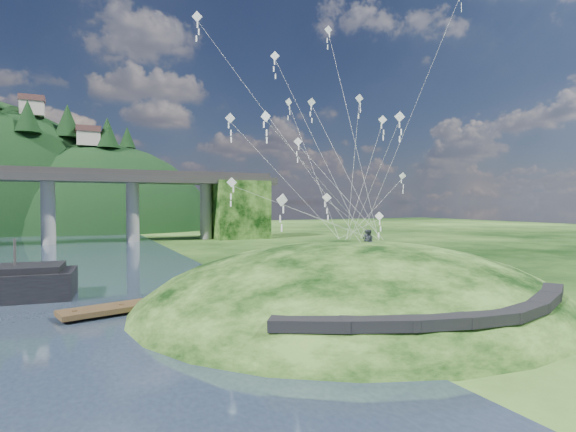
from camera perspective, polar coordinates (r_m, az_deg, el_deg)
name	(u,v)px	position (r m, az deg, el deg)	size (l,w,h in m)	color
ground	(273,322)	(31.43, -1.88, -13.26)	(320.00, 320.00, 0.00)	black
grass_hill	(355,323)	(37.28, 8.46, -13.26)	(36.00, 32.00, 13.00)	black
footpath	(466,311)	(27.39, 21.71, -11.14)	(22.29, 5.84, 0.83)	black
wooden_dock	(163,301)	(36.76, -15.65, -10.37)	(14.95, 5.77, 1.06)	#3C2A18
kite_flyers	(368,229)	(37.06, 10.10, -1.70)	(1.15, 1.39, 1.94)	#292F37
kite_swarm	(305,116)	(38.95, 2.20, 12.59)	(20.52, 15.37, 19.72)	white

